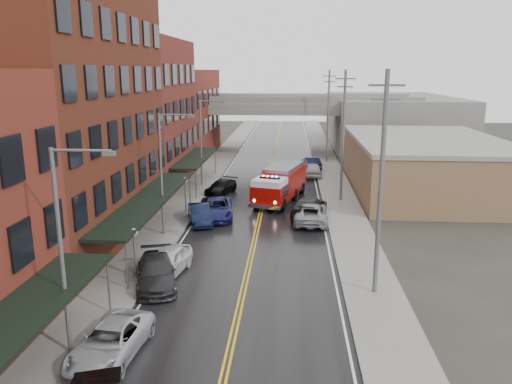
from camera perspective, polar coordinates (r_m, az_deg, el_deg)
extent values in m
cube|color=black|center=(42.38, 0.51, -2.58)|extent=(11.00, 160.00, 0.02)
cube|color=slate|center=(43.42, -9.16, -2.27)|extent=(3.00, 160.00, 0.15)
cube|color=slate|center=(42.56, 10.38, -2.65)|extent=(3.00, 160.00, 0.15)
cube|color=gray|center=(43.08, -7.02, -2.33)|extent=(0.30, 160.00, 0.15)
cube|color=gray|center=(42.40, 8.16, -2.62)|extent=(0.30, 160.00, 0.15)
cube|color=#502115|center=(37.26, -21.30, 8.32)|extent=(9.00, 20.00, 18.00)
cube|color=maroon|center=(53.68, -13.22, 8.66)|extent=(9.00, 15.00, 15.00)
cube|color=maroon|center=(70.65, -8.97, 8.77)|extent=(9.00, 20.00, 12.00)
cube|color=brown|center=(53.20, 18.72, 2.81)|extent=(14.00, 22.00, 5.00)
cube|color=slate|center=(82.45, 15.04, 7.77)|extent=(18.00, 30.00, 8.00)
cylinder|color=slate|center=(26.08, -16.48, -10.41)|extent=(0.10, 0.10, 3.00)
cube|color=black|center=(36.18, -12.14, -0.85)|extent=(2.60, 18.00, 0.18)
cylinder|color=slate|center=(28.50, -14.53, -8.17)|extent=(0.10, 0.10, 3.00)
cylinder|color=slate|center=(44.36, -7.57, 0.03)|extent=(0.10, 0.10, 3.00)
cube|color=black|center=(52.83, -6.92, 3.92)|extent=(2.60, 13.00, 0.18)
cylinder|color=slate|center=(47.04, -6.89, 0.84)|extent=(0.10, 0.10, 3.00)
cylinder|color=slate|center=(58.81, -4.66, 3.49)|extent=(0.10, 0.10, 3.00)
cylinder|color=#59595B|center=(29.97, -13.64, -7.22)|extent=(0.14, 0.14, 2.80)
sphere|color=silver|center=(29.47, -13.81, -4.49)|extent=(0.44, 0.44, 0.44)
cylinder|color=#59595B|center=(42.88, -8.05, -0.60)|extent=(0.14, 0.14, 2.80)
sphere|color=silver|center=(42.54, -8.12, 1.36)|extent=(0.44, 0.44, 0.44)
cylinder|color=#59595B|center=(22.09, -21.35, -6.87)|extent=(0.18, 0.18, 9.00)
cylinder|color=#59595B|center=(20.52, -19.38, 4.50)|extent=(2.40, 0.12, 0.12)
cube|color=#59595B|center=(20.13, -16.47, 4.26)|extent=(0.50, 0.22, 0.18)
cylinder|color=#59595B|center=(36.60, -10.77, 1.80)|extent=(0.18, 0.18, 9.00)
cylinder|color=#59595B|center=(35.67, -9.21, 8.71)|extent=(2.40, 0.12, 0.12)
cube|color=#59595B|center=(35.44, -7.45, 8.58)|extent=(0.50, 0.22, 0.18)
cylinder|color=#59595B|center=(51.98, -6.31, 5.45)|extent=(0.18, 0.18, 9.00)
cylinder|color=#59595B|center=(51.34, -5.10, 10.32)|extent=(2.40, 0.12, 0.12)
cube|color=#59595B|center=(51.18, -3.87, 10.22)|extent=(0.50, 0.22, 0.18)
cylinder|color=#59595B|center=(26.68, 14.06, 0.50)|extent=(0.24, 0.24, 12.00)
cube|color=#59595B|center=(26.03, 14.73, 11.72)|extent=(1.80, 0.12, 0.12)
cube|color=#59595B|center=(26.06, 14.64, 10.18)|extent=(1.40, 0.12, 0.12)
cylinder|color=#59595B|center=(46.21, 9.92, 6.18)|extent=(0.24, 0.24, 12.00)
cube|color=#59595B|center=(45.84, 10.19, 12.63)|extent=(1.80, 0.12, 0.12)
cube|color=#59595B|center=(45.86, 10.16, 11.76)|extent=(1.40, 0.12, 0.12)
cylinder|color=#59595B|center=(66.03, 8.23, 8.46)|extent=(0.24, 0.24, 12.00)
cube|color=#59595B|center=(65.77, 8.39, 12.97)|extent=(1.80, 0.12, 0.12)
cube|color=#59595B|center=(65.78, 8.37, 12.36)|extent=(1.40, 0.12, 0.12)
cube|color=slate|center=(72.82, 2.13, 9.66)|extent=(40.00, 10.00, 1.50)
cube|color=slate|center=(74.39, -6.45, 6.77)|extent=(1.60, 8.00, 6.00)
cube|color=slate|center=(73.63, 10.75, 6.54)|extent=(1.60, 8.00, 6.00)
cube|color=#910A06|center=(47.63, 3.20, 1.34)|extent=(4.28, 6.58, 2.31)
cube|color=#910A06|center=(43.70, 1.59, -0.22)|extent=(3.42, 3.50, 1.65)
cube|color=silver|center=(43.45, 1.60, 1.19)|extent=(3.23, 3.25, 0.55)
cube|color=black|center=(43.83, 1.68, 0.26)|extent=(3.15, 2.44, 0.88)
cube|color=slate|center=(47.36, 3.22, 2.90)|extent=(3.90, 6.08, 0.33)
cube|color=black|center=(43.37, 1.60, 1.66)|extent=(1.78, 0.77, 0.15)
sphere|color=#FF0C0C|center=(43.54, 0.84, 1.83)|extent=(0.22, 0.22, 0.22)
sphere|color=#1933FF|center=(43.18, 2.37, 1.71)|extent=(0.22, 0.22, 0.22)
cylinder|color=black|center=(44.19, 0.04, -1.17)|extent=(1.16, 0.67, 1.10)
cylinder|color=black|center=(43.46, 3.05, -1.44)|extent=(1.16, 0.67, 1.10)
cylinder|color=black|center=(47.73, 1.60, -0.05)|extent=(1.16, 0.67, 1.10)
cylinder|color=black|center=(47.05, 4.40, -0.28)|extent=(1.16, 0.67, 1.10)
cylinder|color=black|center=(50.28, 2.57, 0.66)|extent=(1.16, 0.67, 1.10)
cylinder|color=black|center=(49.64, 5.25, 0.44)|extent=(1.16, 0.67, 1.10)
imported|color=#B5B7BD|center=(22.95, -16.31, -16.09)|extent=(2.85, 5.34, 1.43)
imported|color=#28282B|center=(29.22, -11.31, -8.95)|extent=(3.52, 5.76, 1.56)
imported|color=silver|center=(30.51, -10.12, -7.86)|extent=(2.60, 4.94, 1.60)
imported|color=black|center=(40.07, -6.44, -2.54)|extent=(2.82, 4.81, 1.50)
imported|color=#151550|center=(41.40, -4.58, -1.89)|extent=(3.43, 6.04, 1.59)
imported|color=black|center=(49.52, -4.02, 0.57)|extent=(3.21, 4.96, 1.34)
imported|color=gray|center=(40.28, 6.26, -2.39)|extent=(2.80, 5.73, 1.57)
imported|color=black|center=(41.92, 6.07, -1.69)|extent=(3.58, 6.07, 1.65)
imported|color=#B3B3B3|center=(57.72, 6.48, 2.55)|extent=(2.06, 4.81, 1.62)
imported|color=black|center=(62.02, 6.33, 3.30)|extent=(2.47, 4.87, 1.53)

